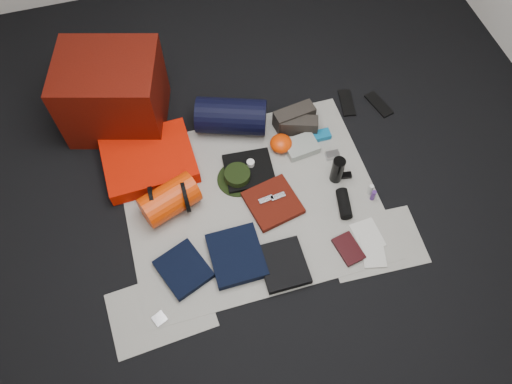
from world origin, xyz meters
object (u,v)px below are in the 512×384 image
object	(u,v)px
red_cabinet	(113,93)
water_bottle	(337,170)
stuff_sack	(170,200)
sleeping_pad	(149,160)
navy_duffel	(231,116)
paperback_book	(348,249)
compact_camera	(332,155)

from	to	relation	value
red_cabinet	water_bottle	bearing A→B (deg)	-18.92
red_cabinet	stuff_sack	world-z (taller)	red_cabinet
sleeping_pad	navy_duffel	bearing A→B (deg)	13.94
sleeping_pad	stuff_sack	xyz separation A→B (m)	(0.07, -0.36, 0.05)
water_bottle	paperback_book	size ratio (longest dim) A/B	1.04
paperback_book	sleeping_pad	bearing A→B (deg)	127.27
stuff_sack	water_bottle	world-z (taller)	stuff_sack
navy_duffel	water_bottle	distance (m)	0.81
sleeping_pad	paperback_book	world-z (taller)	sleeping_pad
water_bottle	compact_camera	distance (m)	0.19
stuff_sack	compact_camera	distance (m)	1.13
stuff_sack	compact_camera	world-z (taller)	stuff_sack
stuff_sack	paperback_book	world-z (taller)	stuff_sack
water_bottle	paperback_book	distance (m)	0.52
navy_duffel	stuff_sack	bearing A→B (deg)	-116.47
sleeping_pad	stuff_sack	world-z (taller)	stuff_sack
water_bottle	paperback_book	xyz separation A→B (m)	(-0.11, -0.50, -0.09)
water_bottle	sleeping_pad	bearing A→B (deg)	158.93
compact_camera	water_bottle	bearing A→B (deg)	-101.00
red_cabinet	compact_camera	xyz separation A→B (m)	(1.32, -0.73, -0.25)
red_cabinet	paperback_book	world-z (taller)	red_cabinet
navy_duffel	sleeping_pad	bearing A→B (deg)	-146.45
stuff_sack	water_bottle	size ratio (longest dim) A/B	1.73
water_bottle	compact_camera	bearing A→B (deg)	76.66
red_cabinet	compact_camera	size ratio (longest dim) A/B	7.14
red_cabinet	stuff_sack	size ratio (longest dim) A/B	1.82
red_cabinet	navy_duffel	size ratio (longest dim) A/B	1.36
sleeping_pad	compact_camera	bearing A→B (deg)	-13.06
navy_duffel	compact_camera	size ratio (longest dim) A/B	5.24
sleeping_pad	paperback_book	bearing A→B (deg)	-42.02
compact_camera	paperback_book	bearing A→B (deg)	-99.88
stuff_sack	red_cabinet	bearing A→B (deg)	103.80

